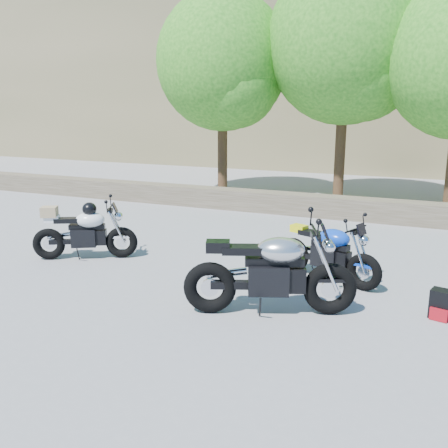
{
  "coord_description": "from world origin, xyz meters",
  "views": [
    {
      "loc": [
        3.25,
        -6.13,
        2.62
      ],
      "look_at": [
        0.2,
        1.0,
        0.75
      ],
      "focal_mm": 40.0,
      "sensor_mm": 36.0,
      "label": 1
    }
  ],
  "objects_px": {
    "silver_bike": "(271,273)",
    "white_bike": "(84,231)",
    "backpack": "(442,305)",
    "blue_bike": "(328,253)"
  },
  "relations": [
    {
      "from": "blue_bike",
      "to": "backpack",
      "type": "height_order",
      "value": "blue_bike"
    },
    {
      "from": "white_bike",
      "to": "silver_bike",
      "type": "bearing_deg",
      "value": -42.84
    },
    {
      "from": "white_bike",
      "to": "backpack",
      "type": "relative_size",
      "value": 4.4
    },
    {
      "from": "white_bike",
      "to": "backpack",
      "type": "height_order",
      "value": "white_bike"
    },
    {
      "from": "white_bike",
      "to": "backpack",
      "type": "bearing_deg",
      "value": -30.98
    },
    {
      "from": "silver_bike",
      "to": "white_bike",
      "type": "relative_size",
      "value": 1.29
    },
    {
      "from": "silver_bike",
      "to": "white_bike",
      "type": "distance_m",
      "value": 3.81
    },
    {
      "from": "white_bike",
      "to": "blue_bike",
      "type": "xyz_separation_m",
      "value": [
        4.1,
        0.55,
        -0.05
      ]
    },
    {
      "from": "white_bike",
      "to": "blue_bike",
      "type": "relative_size",
      "value": 0.96
    },
    {
      "from": "white_bike",
      "to": "backpack",
      "type": "distance_m",
      "value": 5.72
    }
  ]
}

